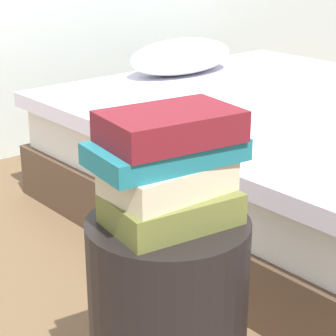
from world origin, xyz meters
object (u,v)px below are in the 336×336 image
(bed, at_px, (316,163))
(book_maroon, at_px, (171,127))
(book_olive, at_px, (171,208))
(side_table, at_px, (168,330))
(book_cream, at_px, (166,178))
(book_teal, at_px, (166,152))

(bed, xyz_separation_m, book_maroon, (-1.15, -0.53, 0.49))
(bed, bearing_deg, book_olive, -157.14)
(side_table, xyz_separation_m, book_cream, (-0.00, 0.00, 0.36))
(book_cream, relative_size, book_maroon, 0.92)
(side_table, xyz_separation_m, book_teal, (0.00, 0.01, 0.41))
(book_cream, height_order, book_teal, book_teal)
(side_table, height_order, book_teal, book_teal)
(book_cream, bearing_deg, side_table, -7.87)
(book_cream, bearing_deg, book_maroon, -19.72)
(book_olive, height_order, book_maroon, book_maroon)
(book_olive, xyz_separation_m, book_teal, (-0.00, 0.02, 0.12))
(bed, relative_size, book_maroon, 7.92)
(bed, height_order, book_teal, book_teal)
(side_table, bearing_deg, book_cream, 171.75)
(bed, relative_size, book_cream, 8.60)
(bed, height_order, book_maroon, book_maroon)
(book_maroon, bearing_deg, book_cream, 166.68)
(side_table, distance_m, book_olive, 0.29)
(bed, xyz_separation_m, book_cream, (-1.16, -0.53, 0.39))
(book_teal, distance_m, book_maroon, 0.05)
(bed, xyz_separation_m, book_teal, (-1.16, -0.53, 0.44))
(book_teal, bearing_deg, side_table, -87.79)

